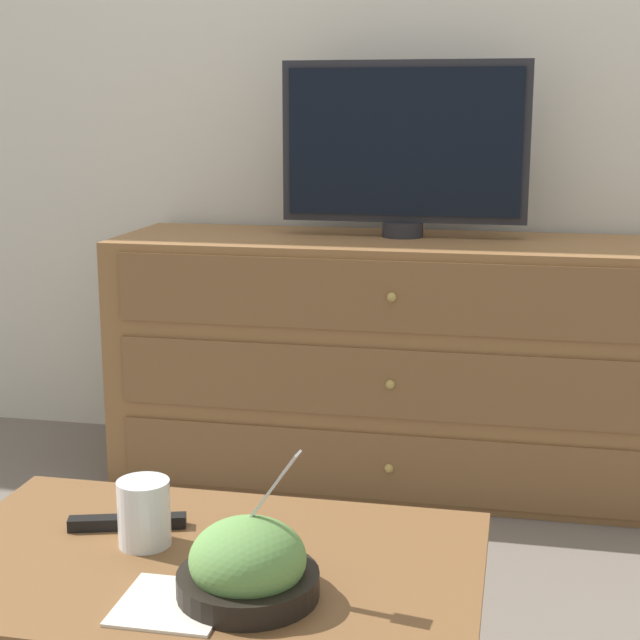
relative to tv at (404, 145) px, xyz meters
name	(u,v)px	position (x,y,z in m)	size (l,w,h in m)	color
ground_plane	(442,448)	(0.11, 0.20, -0.91)	(12.00, 12.00, 0.00)	#70665B
dresser	(402,361)	(0.01, -0.06, -0.58)	(1.54, 0.47, 0.67)	olive
tv	(404,145)	(0.00, 0.00, 0.00)	(0.66, 0.11, 0.46)	#232328
coffee_table	(206,608)	(-0.09, -1.46, -0.57)	(0.75, 0.47, 0.41)	brown
takeout_bowl	(248,567)	(0.00, -1.54, -0.46)	(0.18, 0.18, 0.19)	black
drink_cup	(144,517)	(-0.18, -1.43, -0.46)	(0.07, 0.07, 0.09)	white
napkin	(172,604)	(-0.09, -1.58, -0.49)	(0.13, 0.13, 0.00)	silver
remote_control	(127,522)	(-0.23, -1.38, -0.49)	(0.17, 0.07, 0.02)	black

